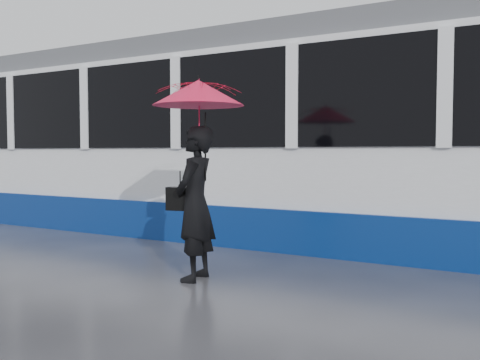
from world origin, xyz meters
The scene contains 6 objects.
ground centered at (0.00, 0.00, 0.00)m, with size 90.00×90.00×0.00m, color #27272C.
rails centered at (0.00, 2.50, 0.01)m, with size 34.00×1.51×0.02m.
tram centered at (-1.79, 2.50, 1.64)m, with size 26.00×2.56×3.35m.
woman centered at (-0.59, -0.65, 0.86)m, with size 0.63×0.41×1.72m, color black.
umbrella centered at (-0.54, -0.65, 1.88)m, with size 1.20×1.20×1.16m.
handbag centered at (-0.81, -0.63, 0.90)m, with size 0.33×0.19×0.45m.
Camera 1 is at (2.83, -5.51, 1.43)m, focal length 40.00 mm.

